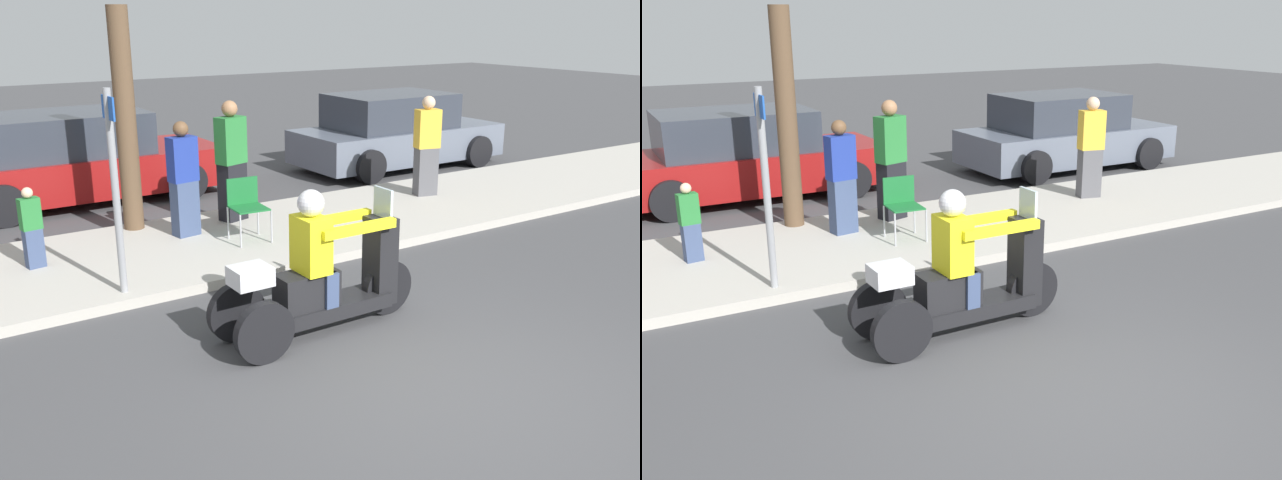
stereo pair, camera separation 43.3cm
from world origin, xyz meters
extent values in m
plane|color=#424244|center=(0.00, 0.00, 0.00)|extent=(60.00, 60.00, 0.00)
cube|color=#B2ADA3|center=(0.00, 4.60, 0.06)|extent=(28.00, 2.80, 0.12)
cylinder|color=black|center=(0.53, 1.63, 0.29)|extent=(0.59, 0.10, 0.59)
cylinder|color=black|center=(-1.10, 1.35, 0.29)|extent=(0.59, 0.10, 0.59)
cylinder|color=black|center=(-1.10, 1.90, 0.29)|extent=(0.59, 0.10, 0.59)
cube|color=black|center=(-0.32, 1.63, 0.23)|extent=(1.52, 0.39, 0.15)
cube|color=black|center=(-0.47, 1.63, 0.48)|extent=(0.61, 0.30, 0.35)
cube|color=black|center=(0.43, 1.63, 0.62)|extent=(0.24, 0.30, 0.91)
cube|color=silver|center=(0.45, 1.63, 1.22)|extent=(0.03, 0.28, 0.30)
cube|color=silver|center=(-1.08, 1.63, 0.75)|extent=(0.36, 0.30, 0.18)
cube|color=yellow|center=(-0.42, 1.63, 0.93)|extent=(0.26, 0.38, 0.55)
sphere|color=silver|center=(-0.42, 1.63, 1.34)|extent=(0.26, 0.26, 0.26)
cube|color=#38476B|center=(-0.29, 1.51, 0.48)|extent=(0.14, 0.14, 0.35)
cube|color=#38476B|center=(-0.29, 1.75, 0.48)|extent=(0.14, 0.14, 0.35)
cube|color=yellow|center=(0.00, 1.43, 1.07)|extent=(0.84, 0.09, 0.09)
cube|color=yellow|center=(0.00, 1.83, 1.07)|extent=(0.84, 0.09, 0.09)
cube|color=#38476B|center=(-2.31, 4.81, 0.36)|extent=(0.23, 0.17, 0.48)
cube|color=#267233|center=(-2.31, 4.81, 0.78)|extent=(0.25, 0.17, 0.38)
sphere|color=beige|center=(-2.31, 4.81, 1.04)|extent=(0.13, 0.13, 0.13)
cube|color=black|center=(0.61, 5.36, 0.54)|extent=(0.43, 0.35, 0.84)
cube|color=#267233|center=(0.61, 5.36, 1.30)|extent=(0.47, 0.36, 0.67)
sphere|color=#9E704C|center=(0.61, 5.36, 1.75)|extent=(0.23, 0.23, 0.23)
cube|color=#38476B|center=(-0.27, 5.03, 0.50)|extent=(0.36, 0.27, 0.76)
cube|color=navy|center=(-0.27, 5.03, 1.18)|extent=(0.40, 0.27, 0.60)
sphere|color=brown|center=(-0.27, 5.03, 1.58)|extent=(0.21, 0.21, 0.21)
cube|color=#515156|center=(3.99, 4.95, 0.52)|extent=(0.40, 0.31, 0.79)
cube|color=gold|center=(3.99, 4.95, 1.23)|extent=(0.43, 0.32, 0.63)
sphere|color=beige|center=(3.99, 4.95, 1.65)|extent=(0.22, 0.22, 0.22)
cylinder|color=#A5A8AD|center=(0.10, 4.12, 0.34)|extent=(0.02, 0.02, 0.44)
cylinder|color=#A5A8AD|center=(0.53, 4.08, 0.34)|extent=(0.02, 0.02, 0.44)
cylinder|color=#A5A8AD|center=(0.13, 4.55, 0.34)|extent=(0.02, 0.02, 0.44)
cylinder|color=#A5A8AD|center=(0.57, 4.52, 0.34)|extent=(0.02, 0.02, 0.44)
cube|color=#19662D|center=(0.33, 4.32, 0.57)|extent=(0.48, 0.48, 0.02)
cube|color=#19662D|center=(0.35, 4.54, 0.75)|extent=(0.44, 0.06, 0.38)
cube|color=slate|center=(5.41, 7.43, 0.50)|extent=(4.28, 1.81, 0.65)
cube|color=#2D333D|center=(5.20, 7.43, 1.16)|extent=(2.36, 1.63, 0.68)
cylinder|color=black|center=(6.80, 6.53, 0.32)|extent=(0.64, 0.22, 0.64)
cylinder|color=black|center=(6.80, 8.34, 0.32)|extent=(0.64, 0.22, 0.64)
cylinder|color=black|center=(4.02, 6.53, 0.32)|extent=(0.64, 0.22, 0.64)
cylinder|color=black|center=(4.02, 8.34, 0.32)|extent=(0.64, 0.22, 0.64)
cube|color=maroon|center=(-0.74, 8.18, 0.50)|extent=(4.49, 1.85, 0.64)
cube|color=#2D333D|center=(-0.96, 8.18, 1.16)|extent=(2.47, 1.66, 0.67)
cylinder|color=black|center=(0.72, 7.25, 0.32)|extent=(0.64, 0.22, 0.64)
cylinder|color=black|center=(0.72, 9.10, 0.32)|extent=(0.64, 0.22, 0.64)
cylinder|color=black|center=(-2.20, 7.25, 0.32)|extent=(0.64, 0.22, 0.64)
cylinder|color=brown|center=(-0.76, 5.74, 1.63)|extent=(0.28, 0.28, 3.02)
cylinder|color=gray|center=(-1.69, 3.45, 1.22)|extent=(0.08, 0.08, 2.20)
cube|color=#1E51AD|center=(-1.69, 3.45, 2.12)|extent=(0.02, 0.36, 0.24)
camera|label=1|loc=(-3.89, -3.80, 3.04)|focal=40.00mm
camera|label=2|loc=(-3.53, -4.03, 3.04)|focal=40.00mm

